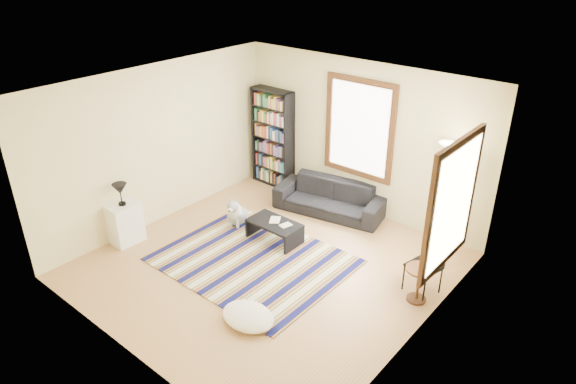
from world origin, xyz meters
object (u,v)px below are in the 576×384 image
Objects in this scene: folding_chair at (424,266)px; coffee_table at (275,231)px; floor_cushion at (248,316)px; floor_lamp at (441,198)px; side_table at (418,284)px; sofa at (330,198)px; bookshelf at (273,138)px; white_cabinet at (125,223)px; dog at (238,210)px.

coffee_table is at bearing -159.54° from folding_chair.
floor_lamp is (1.09, 3.31, 0.83)m from floor_cushion.
coffee_table is 2.08m from floor_cushion.
coffee_table is 1.05× the size of folding_chair.
sofa is at bearing 151.77° from side_table.
bookshelf reaches higher than folding_chair.
floor_lamp reaches higher than coffee_table.
white_cabinet is at bearing -139.73° from coffee_table.
floor_lamp is 5.18m from white_cabinet.
coffee_table is at bearing 121.25° from floor_cushion.
side_table is (0.42, -1.43, -0.66)m from floor_lamp.
dog is at bearing 179.55° from coffee_table.
sofa reaches higher than side_table.
side_table is at bearing -19.05° from dog.
floor_lamp is 2.66× the size of white_cabinet.
bookshelf is at bearing 174.53° from folding_chair.
white_cabinet is (-1.90, -1.61, 0.17)m from coffee_table.
folding_chair is 4.85m from white_cabinet.
dog is (-3.43, -0.32, -0.16)m from folding_chair.
bookshelf reaches higher than side_table.
folding_chair is at bearing 7.26° from coffee_table.
floor_cushion is 0.42× the size of floor_lamp.
sofa is 3.71× the size of dog.
coffee_table is at bearing -144.90° from floor_lamp.
sofa is at bearing 85.29° from coffee_table.
side_table reaches higher than floor_cushion.
floor_lamp is at bearing 35.10° from coffee_table.
bookshelf is 2.42m from coffee_table.
bookshelf is (-1.63, 0.27, 0.70)m from sofa.
dog reaches higher than floor_cushion.
dog is (-1.00, -1.42, -0.02)m from sofa.
white_cabinet is at bearing 176.81° from floor_cushion.
folding_chair is at bearing 25.91° from white_cabinet.
white_cabinet is at bearing -135.01° from sofa.
coffee_table is at bearing 42.66° from white_cabinet.
bookshelf is 2.86× the size of white_cabinet.
white_cabinet is at bearing -159.21° from side_table.
white_cabinet reaches higher than side_table.
folding_chair is at bearing -72.76° from floor_lamp.
dog is (-3.48, -0.09, 0.00)m from side_table.
white_cabinet is (-4.45, -1.94, -0.08)m from folding_chair.
folding_chair is 1.23× the size of white_cabinet.
bookshelf is 2.33× the size of folding_chair.
floor_lamp reaches higher than sofa.
folding_chair is 1.57× the size of dog.
white_cabinet is at bearing -142.40° from floor_lamp.
dog is at bearing 60.10° from white_cabinet.
sofa is at bearing 168.78° from folding_chair.
sofa is at bearing -177.22° from floor_lamp.
floor_lamp is at bearing 120.45° from folding_chair.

